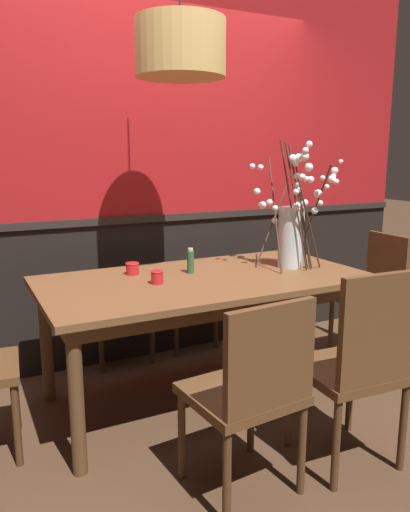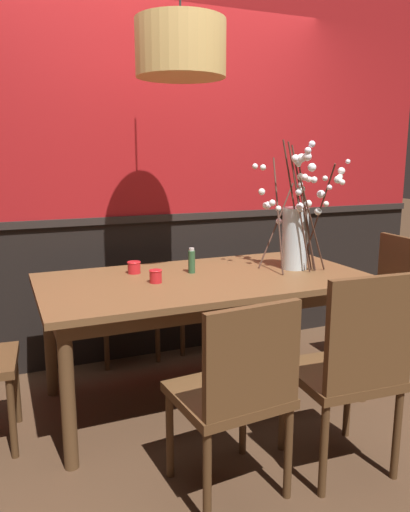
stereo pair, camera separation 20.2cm
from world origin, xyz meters
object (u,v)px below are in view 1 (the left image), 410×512
chair_head_east_end (374,289)px  candle_holder_nearer_edge (132,268)px  chair_far_side_left (115,288)px  chair_far_side_right (181,278)px  chair_near_side_right (359,361)px  condiment_bottle (190,261)px  pendant_lamp (180,49)px  candle_holder_nearer_center (157,277)px  vase_with_blossoms (293,230)px  dining_table (205,290)px  chair_near_side_left (252,387)px

chair_head_east_end → candle_holder_nearer_edge: chair_head_east_end is taller
chair_head_east_end → chair_far_side_left: chair_far_side_left is taller
chair_far_side_right → chair_near_side_right: bearing=-88.1°
condiment_bottle → pendant_lamp: (-0.08, -0.06, 1.20)m
chair_far_side_right → candle_holder_nearer_center: 1.13m
chair_head_east_end → vase_with_blossoms: (-0.78, -0.03, 0.50)m
chair_far_side_left → condiment_bottle: bearing=-71.5°
chair_near_side_right → vase_with_blossoms: bearing=72.5°
chair_head_east_end → chair_near_side_right: (-1.07, -0.96, 0.03)m
condiment_bottle → pendant_lamp: bearing=-143.7°
condiment_bottle → pendant_lamp: size_ratio=0.15×
dining_table → chair_near_side_left: size_ratio=2.11×
vase_with_blossoms → condiment_bottle: (-0.65, 0.15, -0.17)m
chair_near_side_left → candle_holder_nearer_center: size_ratio=12.10×
candle_holder_nearer_center → pendant_lamp: pendant_lamp is taller
chair_far_side_right → vase_with_blossoms: bearing=-69.4°
vase_with_blossoms → candle_holder_nearer_edge: bearing=164.3°
dining_table → chair_far_side_left: bearing=108.0°
chair_near_side_left → candle_holder_nearer_center: 0.93m
chair_head_east_end → candle_holder_nearer_center: (-1.70, -0.03, 0.29)m
chair_far_side_right → candle_holder_nearer_edge: bearing=-132.6°
chair_head_east_end → chair_far_side_right: size_ratio=0.95×
chair_far_side_right → vase_with_blossoms: (0.36, -0.95, 0.48)m
condiment_bottle → chair_far_side_left: bearing=108.5°
candle_holder_nearer_center → chair_near_side_left: bearing=-85.0°
chair_head_east_end → chair_far_side_left: 1.90m
chair_head_east_end → candle_holder_nearer_edge: 1.80m
dining_table → candle_holder_nearer_edge: (-0.36, 0.25, 0.12)m
chair_far_side_left → pendant_lamp: bearing=-78.0°
chair_near_side_left → chair_near_side_right: bearing=-5.6°
chair_far_side_left → candle_holder_nearer_edge: 0.70m
chair_near_side_left → chair_far_side_left: chair_far_side_left is taller
chair_far_side_left → vase_with_blossoms: size_ratio=1.19×
chair_far_side_left → pendant_lamp: (0.17, -0.82, 1.52)m
candle_holder_nearer_center → chair_head_east_end: bearing=1.0°
dining_table → chair_near_side_right: 1.01m
chair_far_side_left → candle_holder_nearer_edge: size_ratio=11.52×
vase_with_blossoms → chair_far_side_left: bearing=134.6°
dining_table → chair_near_side_left: chair_near_side_left is taller
chair_near_side_left → chair_far_side_left: bearing=91.9°
pendant_lamp → chair_far_side_left: bearing=102.0°
chair_far_side_right → pendant_lamp: pendant_lamp is taller
candle_holder_nearer_center → pendant_lamp: size_ratio=0.07×
chair_near_side_right → vase_with_blossoms: (0.29, 0.93, 0.47)m
dining_table → chair_far_side_left: 0.95m
vase_with_blossoms → candle_holder_nearer_edge: vase_with_blossoms is taller
chair_near_side_right → candle_holder_nearer_edge: (-0.68, 1.20, 0.26)m
candle_holder_nearer_center → candle_holder_nearer_edge: size_ratio=0.91×
chair_near_side_right → condiment_bottle: size_ratio=6.32×
chair_near_side_left → candle_holder_nearer_edge: size_ratio=11.01×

